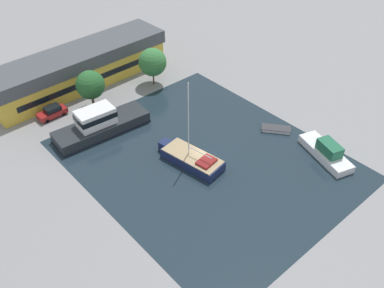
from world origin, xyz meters
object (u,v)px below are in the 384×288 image
warehouse_building (79,68)px  motor_cruiser (100,124)px  quay_tree_by_water (153,62)px  sailboat_moored (191,158)px  small_dinghy (276,129)px  cabin_boat (326,152)px  parked_car (52,112)px  quay_tree_near_building (90,85)px

warehouse_building → motor_cruiser: (-4.83, -13.58, -1.56)m
quay_tree_by_water → sailboat_moored: (-8.52, -19.03, -3.21)m
sailboat_moored → small_dinghy: (13.60, -2.73, -0.49)m
quay_tree_by_water → cabin_boat: bearing=-79.7°
parked_car → cabin_boat: 39.17m
warehouse_building → quay_tree_by_water: (8.89, -7.91, 0.98)m
warehouse_building → quay_tree_near_building: (-2.26, -7.49, 0.99)m
warehouse_building → cabin_boat: (14.32, -37.73, -2.11)m
quay_tree_near_building → small_dinghy: 27.73m
sailboat_moored → small_dinghy: bearing=-20.8°
quay_tree_by_water → cabin_boat: quay_tree_by_water is taller
sailboat_moored → motor_cruiser: size_ratio=0.85×
warehouse_building → cabin_boat: 40.41m
small_dinghy → cabin_boat: bearing=-125.7°
parked_car → cabin_boat: bearing=-147.1°
quay_tree_near_building → cabin_boat: 34.63m
parked_car → quay_tree_near_building: bearing=-109.9°
warehouse_building → small_dinghy: (13.97, -29.66, -2.72)m
motor_cruiser → cabin_boat: bearing=-137.5°
warehouse_building → sailboat_moored: (0.38, -26.93, -2.24)m
quay_tree_by_water → motor_cruiser: 15.06m
quay_tree_near_building → small_dinghy: (16.23, -22.17, -3.71)m
warehouse_building → sailboat_moored: bearing=-90.8°
warehouse_building → quay_tree_near_building: quay_tree_near_building is taller
quay_tree_near_building → sailboat_moored: sailboat_moored is taller
cabin_boat → parked_car: bearing=142.6°
quay_tree_by_water → small_dinghy: quay_tree_by_water is taller
quay_tree_by_water → parked_car: size_ratio=1.43×
parked_car → motor_cruiser: 8.63m
sailboat_moored → motor_cruiser: 14.35m
quay_tree_near_building → motor_cruiser: quay_tree_near_building is taller
small_dinghy → sailboat_moored: bearing=130.4°
quay_tree_by_water → parked_car: bearing=172.3°
quay_tree_by_water → sailboat_moored: sailboat_moored is taller
quay_tree_near_building → motor_cruiser: 7.08m
motor_cruiser → small_dinghy: bearing=-126.5°
motor_cruiser → cabin_boat: 30.82m
sailboat_moored → quay_tree_near_building: bearing=88.2°
quay_tree_by_water → motor_cruiser: size_ratio=0.45×
cabin_boat → sailboat_moored: bearing=159.9°
small_dinghy → cabin_boat: cabin_boat is taller
sailboat_moored → quay_tree_by_water: bearing=56.4°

